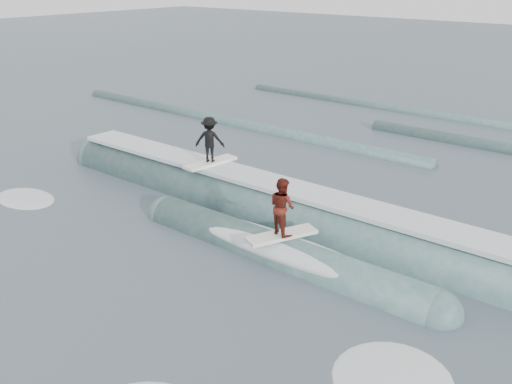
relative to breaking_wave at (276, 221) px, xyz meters
The scene contains 6 objects.
ground 5.83m from the breaking_wave, 93.74° to the right, with size 160.00×160.00×0.00m, color #384751.
breaking_wave is the anchor object (origin of this frame).
surfer_black 3.75m from the breaking_wave, behind, with size 1.16×2.06×1.65m.
surfer_red 2.66m from the breaking_wave, 49.41° to the right, with size 1.33×2.05×1.69m.
whitewater 7.86m from the breaking_wave, 80.29° to the right, with size 16.50×8.30×0.10m.
far_swells 11.84m from the breaking_wave, 91.49° to the left, with size 39.24×8.65×0.80m.
Camera 1 is at (10.11, -7.17, 7.42)m, focal length 40.00 mm.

